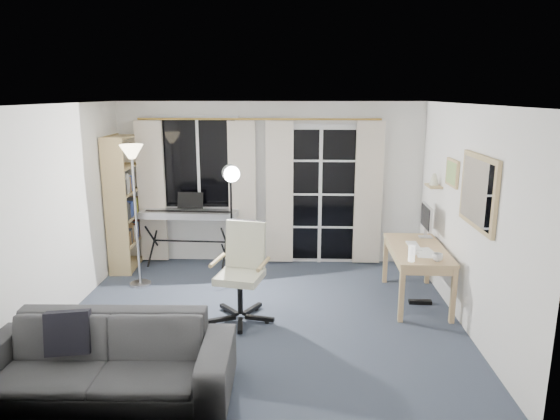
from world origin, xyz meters
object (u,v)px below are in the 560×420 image
object	(u,v)px
sofa	(101,347)
torchiere_lamp	(133,173)
office_chair	(243,262)
bookshelf	(123,206)
monitor	(426,218)
keyboard_piano	(189,215)
desk	(417,254)
mug	(438,256)
studio_light	(231,188)

from	to	relation	value
sofa	torchiere_lamp	bearing A→B (deg)	99.11
office_chair	bookshelf	bearing A→B (deg)	152.00
torchiere_lamp	monitor	xyz separation A→B (m)	(3.76, 0.06, -0.57)
torchiere_lamp	office_chair	world-z (taller)	torchiere_lamp
keyboard_piano	desk	world-z (taller)	keyboard_piano
torchiere_lamp	office_chair	bearing A→B (deg)	-30.82
bookshelf	mug	distance (m)	4.42
desk	mug	bearing A→B (deg)	-77.48
keyboard_piano	bookshelf	bearing A→B (deg)	-174.63
desk	mug	distance (m)	0.53
mug	desk	bearing A→B (deg)	101.31
monitor	desk	bearing A→B (deg)	-112.41
keyboard_piano	sofa	world-z (taller)	keyboard_piano
torchiere_lamp	desk	distance (m)	3.70
torchiere_lamp	desk	size ratio (longest dim) A/B	1.45
studio_light	sofa	world-z (taller)	studio_light
office_chair	monitor	xyz separation A→B (m)	(2.27, 0.95, 0.30)
office_chair	monitor	distance (m)	2.48
studio_light	monitor	xyz separation A→B (m)	(2.51, 0.06, -0.39)
bookshelf	desk	distance (m)	4.17
keyboard_piano	sofa	xyz separation A→B (m)	(-0.06, -3.25, -0.34)
keyboard_piano	mug	world-z (taller)	keyboard_piano
office_chair	monitor	world-z (taller)	monitor
bookshelf	monitor	size ratio (longest dim) A/B	3.92
keyboard_piano	mug	xyz separation A→B (m)	(3.15, -1.67, -0.03)
office_chair	desk	size ratio (longest dim) A/B	0.85
bookshelf	studio_light	size ratio (longest dim) A/B	1.16
desk	studio_light	bearing A→B (deg)	171.65
office_chair	sofa	size ratio (longest dim) A/B	0.50
sofa	bookshelf	bearing A→B (deg)	104.19
torchiere_lamp	mug	world-z (taller)	torchiere_lamp
office_chair	desk	xyz separation A→B (m)	(2.07, 0.50, -0.05)
keyboard_piano	mug	size ratio (longest dim) A/B	12.68
studio_light	monitor	size ratio (longest dim) A/B	3.37
mug	studio_light	bearing A→B (deg)	159.76
bookshelf	office_chair	distance (m)	2.54
monitor	studio_light	bearing A→B (deg)	-177.40
studio_light	mug	distance (m)	2.64
studio_light	sofa	distance (m)	2.74
desk	monitor	world-z (taller)	monitor
office_chair	sofa	distance (m)	1.90
bookshelf	sofa	size ratio (longest dim) A/B	0.88
monitor	mug	world-z (taller)	monitor
bookshelf	desk	bearing A→B (deg)	-18.15
keyboard_piano	office_chair	size ratio (longest dim) A/B	1.29
office_chair	sofa	xyz separation A→B (m)	(-1.04, -1.57, -0.22)
keyboard_piano	monitor	size ratio (longest dim) A/B	2.88
torchiere_lamp	sofa	xyz separation A→B (m)	(0.46, -2.46, -1.08)
mug	sofa	xyz separation A→B (m)	(-3.21, -1.57, -0.31)
studio_light	desk	size ratio (longest dim) A/B	1.29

